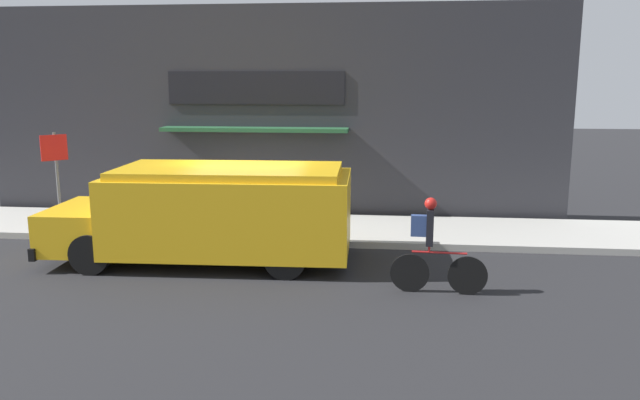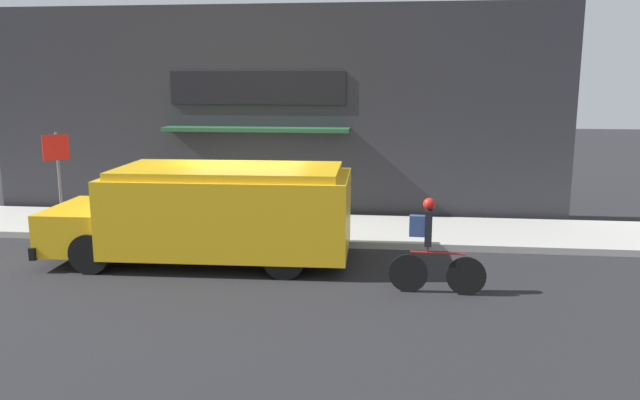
{
  "view_description": "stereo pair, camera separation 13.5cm",
  "coord_description": "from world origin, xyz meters",
  "px_view_note": "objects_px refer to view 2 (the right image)",
  "views": [
    {
      "loc": [
        3.03,
        -13.12,
        3.63
      ],
      "look_at": [
        1.67,
        -0.2,
        1.1
      ],
      "focal_mm": 35.0,
      "sensor_mm": 36.0,
      "label": 1
    },
    {
      "loc": [
        3.16,
        -13.11,
        3.63
      ],
      "look_at": [
        1.67,
        -0.2,
        1.1
      ],
      "focal_mm": 35.0,
      "sensor_mm": 36.0,
      "label": 2
    }
  ],
  "objects_px": {
    "cyclist": "(431,248)",
    "trash_bin": "(161,197)",
    "school_bus": "(213,212)",
    "stop_sign_post": "(58,164)"
  },
  "relations": [
    {
      "from": "trash_bin",
      "to": "stop_sign_post",
      "type": "bearing_deg",
      "value": -140.1
    },
    {
      "from": "cyclist",
      "to": "stop_sign_post",
      "type": "xyz_separation_m",
      "value": [
        -8.51,
        3.36,
        0.86
      ]
    },
    {
      "from": "school_bus",
      "to": "cyclist",
      "type": "bearing_deg",
      "value": -20.63
    },
    {
      "from": "cyclist",
      "to": "trash_bin",
      "type": "height_order",
      "value": "cyclist"
    },
    {
      "from": "school_bus",
      "to": "stop_sign_post",
      "type": "xyz_separation_m",
      "value": [
        -4.29,
        1.91,
        0.64
      ]
    },
    {
      "from": "cyclist",
      "to": "trash_bin",
      "type": "xyz_separation_m",
      "value": [
        -6.63,
        4.93,
        -0.2
      ]
    },
    {
      "from": "cyclist",
      "to": "trash_bin",
      "type": "relative_size",
      "value": 1.83
    },
    {
      "from": "stop_sign_post",
      "to": "trash_bin",
      "type": "bearing_deg",
      "value": 39.9
    },
    {
      "from": "school_bus",
      "to": "trash_bin",
      "type": "distance_m",
      "value": 4.25
    },
    {
      "from": "school_bus",
      "to": "trash_bin",
      "type": "bearing_deg",
      "value": 123.07
    }
  ]
}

